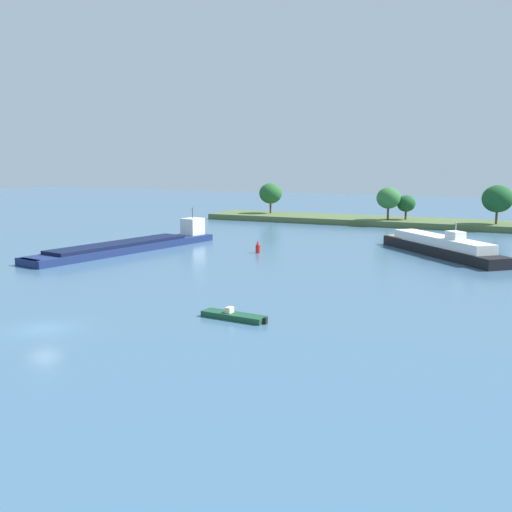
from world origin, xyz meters
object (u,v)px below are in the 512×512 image
object	(u,v)px
small_motorboat	(234,316)
channel_buoy_red	(258,248)
white_riverboat	(441,247)
cargo_barge	(132,245)

from	to	relation	value
small_motorboat	channel_buoy_red	distance (m)	37.58
small_motorboat	white_riverboat	size ratio (longest dim) A/B	0.29
small_motorboat	channel_buoy_red	size ratio (longest dim) A/B	3.31
white_riverboat	small_motorboat	bearing A→B (deg)	-103.39
small_motorboat	cargo_barge	world-z (taller)	cargo_barge
channel_buoy_red	small_motorboat	bearing A→B (deg)	-67.83
cargo_barge	channel_buoy_red	size ratio (longest dim) A/B	18.26
white_riverboat	channel_buoy_red	world-z (taller)	white_riverboat
cargo_barge	channel_buoy_red	bearing A→B (deg)	17.92
channel_buoy_red	white_riverboat	bearing A→B (deg)	20.70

